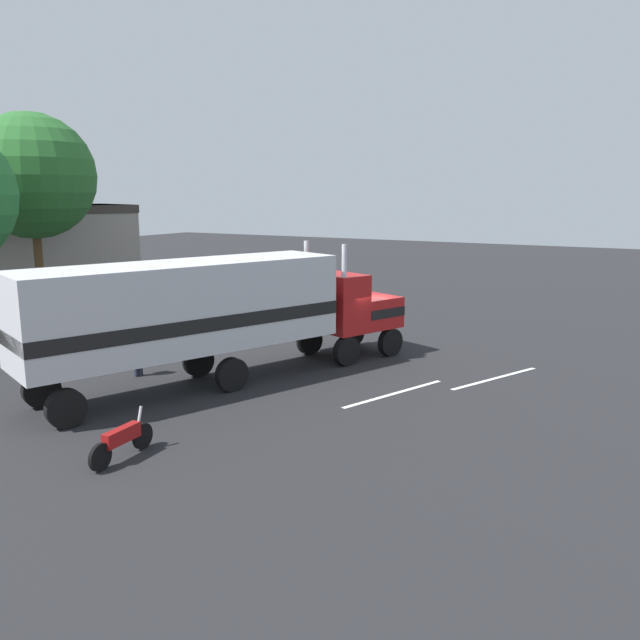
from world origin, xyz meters
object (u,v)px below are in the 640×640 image
at_px(person_bystander, 137,351).
at_px(tree_right, 32,176).
at_px(semi_truck, 215,309).
at_px(motorcycle, 122,440).

relative_size(person_bystander, tree_right, 0.16).
relative_size(semi_truck, motorcycle, 6.66).
bearing_deg(tree_right, person_bystander, -116.15).
xyz_separation_m(motorcycle, tree_right, (12.15, 18.56, 6.67)).
relative_size(semi_truck, person_bystander, 8.63).
relative_size(person_bystander, motorcycle, 0.77).
bearing_deg(motorcycle, semi_truck, 17.82).
distance_m(person_bystander, tree_right, 16.43).
relative_size(semi_truck, tree_right, 1.35).
xyz_separation_m(person_bystander, motorcycle, (-5.46, -4.93, -0.41)).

